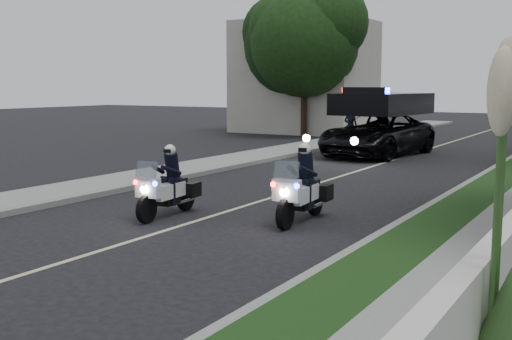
{
  "coord_description": "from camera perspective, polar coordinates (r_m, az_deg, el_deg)",
  "views": [
    {
      "loc": [
        8.2,
        -10.33,
        3.01
      ],
      "look_at": [
        0.57,
        2.36,
        1.0
      ],
      "focal_mm": 44.1,
      "sensor_mm": 36.0,
      "label": 1
    }
  ],
  "objects": [
    {
      "name": "cyclist",
      "position": [
        29.83,
        8.54,
        1.86
      ],
      "size": [
        0.67,
        0.48,
        1.76
      ],
      "primitive_type": "imported",
      "rotation": [
        0.0,
        0.0,
        3.24
      ],
      "color": "black",
      "rests_on": "ground"
    },
    {
      "name": "tree_left_near",
      "position": [
        37.09,
        4.34,
        3.07
      ],
      "size": [
        7.71,
        7.71,
        10.5
      ],
      "primitive_type": null,
      "rotation": [
        0.0,
        0.0,
        -0.26
      ],
      "color": "#1A3B13",
      "rests_on": "ground"
    },
    {
      "name": "ground",
      "position": [
        13.53,
        -7.27,
        -5.19
      ],
      "size": [
        120.0,
        120.0,
        0.0
      ],
      "primitive_type": "plane",
      "color": "black",
      "rests_on": "ground"
    },
    {
      "name": "bicycle",
      "position": [
        29.83,
        8.54,
        1.86
      ],
      "size": [
        0.63,
        1.8,
        0.94
      ],
      "primitive_type": "imported",
      "rotation": [
        0.0,
        0.0,
        0.0
      ],
      "color": "black",
      "rests_on": "ground"
    },
    {
      "name": "lane_marking",
      "position": [
        22.12,
        8.96,
        -0.16
      ],
      "size": [
        0.12,
        50.0,
        0.01
      ],
      "primitive_type": "cube",
      "color": "#BFB78C",
      "rests_on": "ground"
    },
    {
      "name": "building_far",
      "position": [
        40.63,
        4.45,
        8.41
      ],
      "size": [
        8.0,
        6.0,
        7.0
      ],
      "primitive_type": "cube",
      "color": "#A8A396",
      "rests_on": "ground"
    },
    {
      "name": "curb_left",
      "position": [
        23.94,
        -0.16,
        0.7
      ],
      "size": [
        0.2,
        60.0,
        0.15
      ],
      "primitive_type": "cube",
      "color": "gray",
      "rests_on": "ground"
    },
    {
      "name": "police_suv",
      "position": [
        27.43,
        10.9,
        1.3
      ],
      "size": [
        3.62,
        6.69,
        3.12
      ],
      "primitive_type": "imported",
      "rotation": [
        0.0,
        0.0,
        -0.1
      ],
      "color": "black",
      "rests_on": "ground"
    },
    {
      "name": "police_moto_right",
      "position": [
        14.01,
        4.14,
        -4.69
      ],
      "size": [
        0.87,
        2.11,
        1.75
      ],
      "primitive_type": null,
      "rotation": [
        0.0,
        0.0,
        0.07
      ],
      "color": "silver",
      "rests_on": "ground"
    },
    {
      "name": "police_moto_left",
      "position": [
        14.7,
        -7.99,
        -4.16
      ],
      "size": [
        0.87,
        2.01,
        1.66
      ],
      "primitive_type": null,
      "rotation": [
        0.0,
        0.0,
        0.1
      ],
      "color": "silver",
      "rests_on": "ground"
    },
    {
      "name": "grass_verge",
      "position": [
        20.82,
        21.3,
        -0.89
      ],
      "size": [
        1.2,
        60.0,
        0.16
      ],
      "primitive_type": "cube",
      "color": "#193814",
      "rests_on": "ground"
    },
    {
      "name": "tree_left_far",
      "position": [
        38.86,
        3.54,
        3.29
      ],
      "size": [
        8.14,
        8.14,
        10.49
      ],
      "primitive_type": null,
      "rotation": [
        0.0,
        0.0,
        -0.37
      ],
      "color": "black",
      "rests_on": "ground"
    },
    {
      "name": "sidewalk_left",
      "position": [
        24.52,
        -2.36,
        0.87
      ],
      "size": [
        2.0,
        60.0,
        0.16
      ],
      "primitive_type": "cube",
      "color": "gray",
      "rests_on": "ground"
    },
    {
      "name": "curb_right",
      "position": [
        20.94,
        19.41,
        -0.76
      ],
      "size": [
        0.2,
        60.0,
        0.15
      ],
      "primitive_type": "cube",
      "color": "gray",
      "rests_on": "ground"
    }
  ]
}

